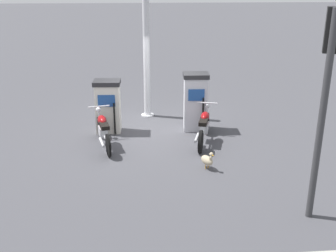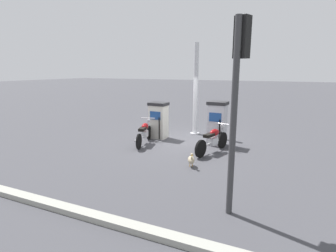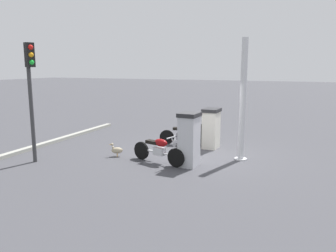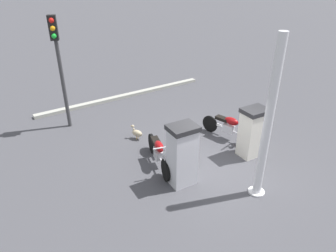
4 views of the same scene
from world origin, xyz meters
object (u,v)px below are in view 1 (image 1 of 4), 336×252
(roadside_traffic_light, at_px, (326,81))
(canopy_support_pole, at_px, (147,57))
(fuel_pump_near, at_px, (108,106))
(wandering_duck, at_px, (207,160))
(motorcycle_far_pump, at_px, (204,126))
(fuel_pump_far, at_px, (195,101))
(motorcycle_near_pump, at_px, (103,129))

(roadside_traffic_light, height_order, canopy_support_pole, canopy_support_pole)
(roadside_traffic_light, bearing_deg, fuel_pump_near, -139.05)
(wandering_duck, xyz_separation_m, roadside_traffic_light, (1.99, 1.58, 2.30))
(motorcycle_far_pump, xyz_separation_m, roadside_traffic_light, (3.62, 1.41, 2.08))
(fuel_pump_far, bearing_deg, wandering_duck, -1.13)
(fuel_pump_far, xyz_separation_m, canopy_support_pole, (-1.32, -1.32, 1.03))
(fuel_pump_near, xyz_separation_m, motorcycle_near_pump, (1.03, -0.07, -0.29))
(fuel_pump_far, relative_size, canopy_support_pole, 0.42)
(fuel_pump_near, relative_size, wandering_duck, 3.17)
(motorcycle_far_pump, bearing_deg, fuel_pump_near, -110.37)
(fuel_pump_near, distance_m, motorcycle_near_pump, 1.07)
(fuel_pump_far, height_order, wandering_duck, fuel_pump_far)
(motorcycle_near_pump, height_order, canopy_support_pole, canopy_support_pole)
(wandering_duck, height_order, roadside_traffic_light, roadside_traffic_light)
(canopy_support_pole, bearing_deg, motorcycle_near_pump, -26.72)
(motorcycle_near_pump, relative_size, motorcycle_far_pump, 0.97)
(fuel_pump_near, distance_m, wandering_duck, 3.55)
(canopy_support_pole, bearing_deg, roadside_traffic_light, 25.84)
(canopy_support_pole, bearing_deg, wandering_duck, 18.07)
(fuel_pump_near, height_order, roadside_traffic_light, roadside_traffic_light)
(wandering_duck, bearing_deg, fuel_pump_far, 178.87)
(canopy_support_pole, bearing_deg, fuel_pump_far, 45.01)
(roadside_traffic_light, bearing_deg, motorcycle_near_pump, -131.21)
(fuel_pump_far, distance_m, motorcycle_near_pump, 2.74)
(motorcycle_near_pump, height_order, wandering_duck, motorcycle_near_pump)
(roadside_traffic_light, bearing_deg, motorcycle_far_pump, -158.71)
(motorcycle_near_pump, distance_m, roadside_traffic_light, 5.75)
(fuel_pump_near, bearing_deg, motorcycle_far_pump, 69.63)
(fuel_pump_near, bearing_deg, roadside_traffic_light, 40.95)
(fuel_pump_far, bearing_deg, roadside_traffic_light, 18.51)
(fuel_pump_far, relative_size, motorcycle_far_pump, 0.85)
(motorcycle_far_pump, bearing_deg, wandering_duck, -5.93)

